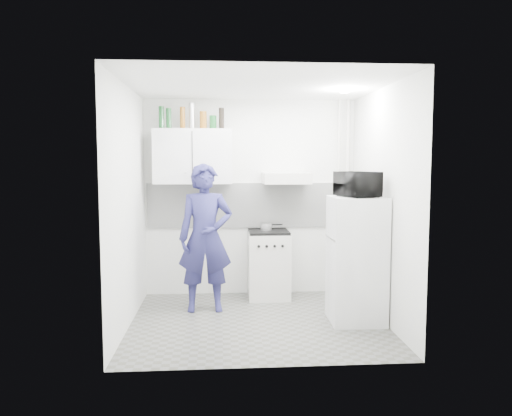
{
  "coord_description": "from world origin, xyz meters",
  "views": [
    {
      "loc": [
        -0.41,
        -5.42,
        1.78
      ],
      "look_at": [
        0.01,
        0.3,
        1.25
      ],
      "focal_mm": 35.0,
      "sensor_mm": 36.0,
      "label": 1
    }
  ],
  "objects": [
    {
      "name": "canister_b",
      "position": [
        -0.49,
        1.07,
        2.29
      ],
      "size": [
        0.09,
        0.09,
        0.17
      ],
      "primitive_type": "cylinder",
      "color": "#144C1E",
      "rests_on": "upper_cabinet"
    },
    {
      "name": "bottle_e",
      "position": [
        -0.38,
        1.07,
        2.34
      ],
      "size": [
        0.07,
        0.07,
        0.27
      ],
      "primitive_type": "cylinder",
      "color": "black",
      "rests_on": "upper_cabinet"
    },
    {
      "name": "stove_top",
      "position": [
        0.22,
        1.0,
        0.87
      ],
      "size": [
        0.51,
        0.51,
        0.03
      ],
      "primitive_type": "cube",
      "color": "black",
      "rests_on": "stove"
    },
    {
      "name": "pipe_a",
      "position": [
        1.3,
        1.17,
        1.3
      ],
      "size": [
        0.05,
        0.05,
        2.6
      ],
      "primitive_type": "cylinder",
      "color": "silver",
      "rests_on": "floor"
    },
    {
      "name": "pipe_b",
      "position": [
        1.18,
        1.17,
        1.3
      ],
      "size": [
        0.04,
        0.04,
        2.6
      ],
      "primitive_type": "cylinder",
      "color": "silver",
      "rests_on": "floor"
    },
    {
      "name": "wall_right",
      "position": [
        1.4,
        0.0,
        1.3
      ],
      "size": [
        0.0,
        2.6,
        2.6
      ],
      "primitive_type": "plane",
      "rotation": [
        1.57,
        0.0,
        -1.57
      ],
      "color": "white",
      "rests_on": "floor"
    },
    {
      "name": "backsplash",
      "position": [
        0.0,
        1.24,
        1.2
      ],
      "size": [
        2.74,
        0.03,
        0.6
      ],
      "primitive_type": "cube",
      "color": "white",
      "rests_on": "wall_back"
    },
    {
      "name": "bottle_d",
      "position": [
        -0.76,
        1.07,
        2.36
      ],
      "size": [
        0.07,
        0.07,
        0.33
      ],
      "primitive_type": "cylinder",
      "color": "silver",
      "rests_on": "upper_cabinet"
    },
    {
      "name": "stove",
      "position": [
        0.22,
        1.0,
        0.43
      ],
      "size": [
        0.54,
        0.54,
        0.86
      ],
      "primitive_type": "cube",
      "color": "silver",
      "rests_on": "floor"
    },
    {
      "name": "saucepan",
      "position": [
        0.2,
        1.07,
        0.93
      ],
      "size": [
        0.15,
        0.15,
        0.09
      ],
      "primitive_type": "cylinder",
      "color": "silver",
      "rests_on": "stove_top"
    },
    {
      "name": "wall_left",
      "position": [
        -1.4,
        0.0,
        1.3
      ],
      "size": [
        0.0,
        2.6,
        2.6
      ],
      "primitive_type": "plane",
      "rotation": [
        1.57,
        0.0,
        1.57
      ],
      "color": "white",
      "rests_on": "floor"
    },
    {
      "name": "microwave",
      "position": [
        1.1,
        -0.05,
        1.54
      ],
      "size": [
        0.57,
        0.47,
        0.28
      ],
      "primitive_type": "imported",
      "rotation": [
        0.0,
        0.0,
        1.87
      ],
      "color": "black",
      "rests_on": "fridge"
    },
    {
      "name": "person",
      "position": [
        -0.58,
        0.49,
        0.88
      ],
      "size": [
        0.66,
        0.45,
        1.76
      ],
      "primitive_type": "imported",
      "rotation": [
        0.0,
        0.0,
        0.05
      ],
      "color": "navy",
      "rests_on": "floor"
    },
    {
      "name": "ceiling",
      "position": [
        0.0,
        0.0,
        2.6
      ],
      "size": [
        2.8,
        2.8,
        0.0
      ],
      "primitive_type": "plane",
      "color": "white",
      "rests_on": "wall_back"
    },
    {
      "name": "floor",
      "position": [
        0.0,
        0.0,
        0.0
      ],
      "size": [
        2.8,
        2.8,
        0.0
      ],
      "primitive_type": "plane",
      "color": "#5D5D5B",
      "rests_on": "ground"
    },
    {
      "name": "bottle_c",
      "position": [
        -0.88,
        1.07,
        2.34
      ],
      "size": [
        0.07,
        0.07,
        0.28
      ],
      "primitive_type": "cylinder",
      "color": "brown",
      "rests_on": "upper_cabinet"
    },
    {
      "name": "wall_back",
      "position": [
        0.0,
        1.25,
        1.3
      ],
      "size": [
        2.8,
        0.0,
        2.8
      ],
      "primitive_type": "plane",
      "rotation": [
        1.57,
        0.0,
        0.0
      ],
      "color": "white",
      "rests_on": "floor"
    },
    {
      "name": "upper_cabinet",
      "position": [
        -0.75,
        1.07,
        1.85
      ],
      "size": [
        1.0,
        0.35,
        0.7
      ],
      "primitive_type": "cube",
      "color": "white",
      "rests_on": "wall_back"
    },
    {
      "name": "bottle_a",
      "position": [
        -1.14,
        1.07,
        2.34
      ],
      "size": [
        0.07,
        0.07,
        0.28
      ],
      "primitive_type": "cylinder",
      "color": "#144C1E",
      "rests_on": "upper_cabinet"
    },
    {
      "name": "bottle_b",
      "position": [
        -1.05,
        1.07,
        2.33
      ],
      "size": [
        0.07,
        0.07,
        0.26
      ],
      "primitive_type": "cylinder",
      "color": "#144C1E",
      "rests_on": "upper_cabinet"
    },
    {
      "name": "ceiling_spot_fixture",
      "position": [
        1.0,
        0.2,
        2.57
      ],
      "size": [
        0.1,
        0.1,
        0.02
      ],
      "primitive_type": "cylinder",
      "color": "white",
      "rests_on": "ceiling"
    },
    {
      "name": "canister_a",
      "position": [
        -0.61,
        1.07,
        2.31
      ],
      "size": [
        0.09,
        0.09,
        0.22
      ],
      "primitive_type": "cylinder",
      "color": "brown",
      "rests_on": "upper_cabinet"
    },
    {
      "name": "range_hood",
      "position": [
        0.45,
        1.0,
        1.57
      ],
      "size": [
        0.6,
        0.5,
        0.14
      ],
      "primitive_type": "cube",
      "color": "silver",
      "rests_on": "wall_back"
    },
    {
      "name": "fridge",
      "position": [
        1.1,
        -0.05,
        0.7
      ],
      "size": [
        0.59,
        0.59,
        1.4
      ],
      "primitive_type": "cube",
      "rotation": [
        0.0,
        0.0,
        -0.02
      ],
      "color": "white",
      "rests_on": "floor"
    }
  ]
}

